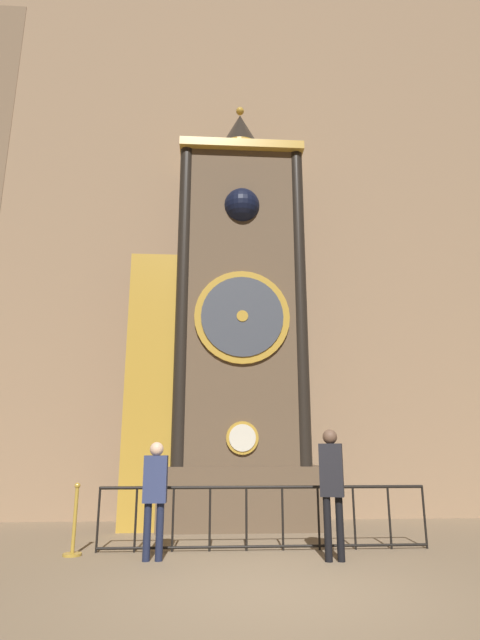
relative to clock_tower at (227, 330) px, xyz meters
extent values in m
plane|color=#847056|center=(0.42, -4.70, -4.13)|extent=(28.00, 28.00, 0.00)
cube|color=#997A5B|center=(0.42, 1.20, 3.51)|extent=(24.00, 0.30, 15.28)
cube|color=brown|center=(0.30, 0.03, -3.52)|extent=(3.31, 1.61, 1.21)
cube|color=brown|center=(0.30, 0.03, 0.70)|extent=(2.65, 1.40, 7.24)
cube|color=gold|center=(0.30, -0.07, 4.22)|extent=(2.86, 1.54, 0.20)
cylinder|color=gold|center=(0.30, -0.70, -2.37)|extent=(0.65, 0.05, 0.65)
cylinder|color=silver|center=(0.30, -0.73, -2.37)|extent=(0.53, 0.03, 0.53)
cylinder|color=gold|center=(0.30, -0.70, 0.12)|extent=(2.02, 0.07, 2.02)
cylinder|color=#3D424C|center=(0.30, -0.74, 0.12)|extent=(1.74, 0.04, 1.74)
cylinder|color=gold|center=(0.30, -0.76, 0.12)|extent=(0.24, 0.03, 0.24)
cube|color=#3A2D21|center=(0.30, -0.18, 2.73)|extent=(1.01, 0.42, 1.01)
sphere|color=black|center=(0.30, -0.60, 2.73)|extent=(0.81, 0.81, 0.81)
cylinder|color=black|center=(-0.97, -0.58, 0.70)|extent=(0.29, 0.29, 7.24)
cylinder|color=black|center=(1.56, -0.58, 0.70)|extent=(0.29, 0.29, 7.24)
cylinder|color=gold|center=(0.30, 0.03, 4.47)|extent=(1.02, 1.02, 0.30)
cone|color=black|center=(0.30, 0.03, 5.10)|extent=(0.97, 0.97, 0.96)
sphere|color=gold|center=(0.30, 0.03, 5.70)|extent=(0.20, 0.20, 0.20)
cube|color=brown|center=(-1.58, 0.08, -1.29)|extent=(1.01, 1.19, 5.67)
cube|color=gold|center=(-1.58, -0.53, -1.29)|extent=(1.06, 0.06, 5.67)
cylinder|color=black|center=(-2.08, -2.38, -3.64)|extent=(0.04, 0.04, 0.97)
cylinder|color=black|center=(-1.50, -2.38, -3.64)|extent=(0.04, 0.04, 0.97)
cylinder|color=black|center=(-0.92, -2.38, -3.64)|extent=(0.04, 0.04, 0.97)
cylinder|color=black|center=(-0.34, -2.38, -3.64)|extent=(0.04, 0.04, 0.97)
cylinder|color=black|center=(0.25, -2.38, -3.64)|extent=(0.04, 0.04, 0.97)
cylinder|color=black|center=(0.83, -2.38, -3.64)|extent=(0.04, 0.04, 0.97)
cylinder|color=black|center=(1.41, -2.38, -3.64)|extent=(0.04, 0.04, 0.97)
cylinder|color=black|center=(2.00, -2.38, -3.64)|extent=(0.04, 0.04, 0.97)
cylinder|color=black|center=(2.58, -2.38, -3.64)|extent=(0.04, 0.04, 0.97)
cylinder|color=black|center=(3.16, -2.38, -3.64)|extent=(0.04, 0.04, 0.97)
cylinder|color=black|center=(0.54, -2.38, -3.18)|extent=(5.25, 0.05, 0.05)
cylinder|color=black|center=(0.54, -2.38, -4.07)|extent=(5.25, 0.04, 0.04)
cylinder|color=#1B213A|center=(-1.24, -3.03, -3.74)|extent=(0.11, 0.11, 0.79)
cylinder|color=#1B213A|center=(-1.06, -3.03, -3.74)|extent=(0.11, 0.11, 0.79)
cube|color=navy|center=(-1.15, -3.03, -3.01)|extent=(0.34, 0.22, 0.67)
sphere|color=beige|center=(-1.15, -3.03, -2.58)|extent=(0.21, 0.21, 0.21)
cylinder|color=black|center=(1.36, -3.23, -3.69)|extent=(0.11, 0.11, 0.88)
cylinder|color=black|center=(1.54, -3.23, -3.69)|extent=(0.11, 0.11, 0.88)
cube|color=black|center=(1.45, -3.23, -2.88)|extent=(0.39, 0.31, 0.75)
sphere|color=brown|center=(1.45, -3.23, -2.40)|extent=(0.22, 0.22, 0.22)
cylinder|color=#B28E33|center=(-2.39, -2.58, -4.11)|extent=(0.28, 0.28, 0.04)
cylinder|color=#B28E33|center=(-2.39, -2.58, -3.65)|extent=(0.06, 0.06, 0.97)
sphere|color=#B28E33|center=(-2.39, -2.58, -3.13)|extent=(0.09, 0.09, 0.09)
camera|label=1|loc=(-0.39, -10.84, -2.56)|focal=28.00mm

